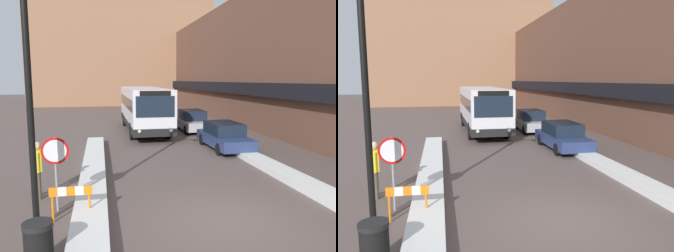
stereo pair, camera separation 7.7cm
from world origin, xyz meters
TOP-DOWN VIEW (x-y plane):
  - ground_plane at (0.00, 0.00)m, footprint 160.00×160.00m
  - building_row_right at (9.98, 24.00)m, footprint 5.50×60.00m
  - building_backdrop_far at (0.00, 42.49)m, footprint 26.00×8.00m
  - snow_bank_left at (-3.60, 4.52)m, footprint 0.90×14.53m
  - snow_bank_right at (3.60, 5.84)m, footprint 0.90×11.99m
  - city_bus at (-0.24, 15.47)m, footprint 2.56×10.37m
  - parked_car_front at (3.20, 8.57)m, footprint 1.80×4.43m
  - parked_car_back at (3.20, 14.84)m, footprint 1.82×4.25m
  - stop_sign at (-4.53, 1.57)m, footprint 0.76×0.08m
  - street_lamp at (-4.65, 0.58)m, footprint 1.46×0.36m
  - pedestrian at (-5.23, 2.80)m, footprint 0.31×0.58m
  - trash_bin at (-4.53, -1.35)m, footprint 0.59×0.59m
  - construction_barricade at (-4.09, 0.80)m, footprint 1.10×0.06m

SIDE VIEW (x-z plane):
  - ground_plane at x=0.00m, z-range 0.00..0.00m
  - snow_bank_right at x=3.60m, z-range 0.00..0.27m
  - snow_bank_left at x=-3.60m, z-range 0.00..0.32m
  - trash_bin at x=-4.53m, z-range 0.00..0.95m
  - construction_barricade at x=-4.09m, z-range 0.20..1.14m
  - parked_car_front at x=3.20m, z-range 0.00..1.43m
  - parked_car_back at x=3.20m, z-range -0.01..1.53m
  - pedestrian at x=-5.23m, z-range 0.18..1.98m
  - stop_sign at x=-4.53m, z-range 0.47..2.60m
  - city_bus at x=-0.24m, z-range 0.15..3.27m
  - street_lamp at x=-4.65m, z-range 0.78..7.56m
  - building_row_right at x=9.98m, z-range -0.02..10.29m
  - building_backdrop_far at x=0.00m, z-range 0.00..19.12m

